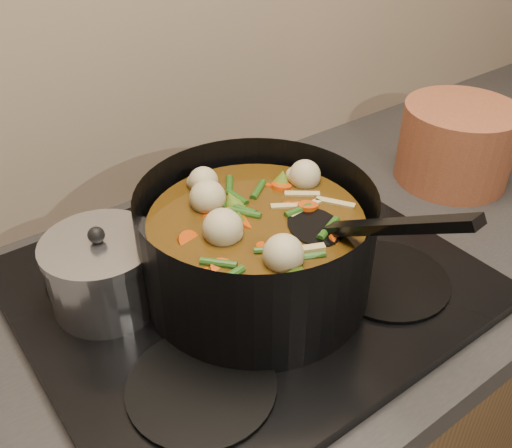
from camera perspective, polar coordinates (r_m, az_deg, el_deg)
stovetop at (r=0.85m, az=-0.96°, el=-5.76°), size 0.62×0.54×0.03m
stockpot at (r=0.78m, az=0.05°, el=-2.26°), size 0.34×0.44×0.23m
saucepan at (r=0.80m, az=-14.98°, el=-4.69°), size 0.15×0.15×0.13m
terracotta_crock at (r=1.14m, az=19.38°, el=7.58°), size 0.25×0.25×0.15m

